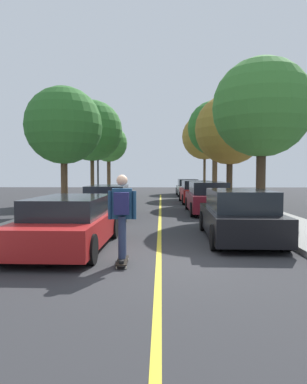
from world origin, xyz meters
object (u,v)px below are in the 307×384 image
Objects in this scene: parked_car_right_nearest at (239,216)px; parked_car_right_near at (208,198)px; parked_car_right_far at (196,192)px; street_tree_left_far at (109,144)px; streetlamp at (98,148)px; street_tree_left_near at (92,131)px; street_tree_left_nearest at (64,126)px; skateboarder at (122,212)px; parked_car_left_nearest at (69,223)px; street_tree_right_nearest at (262,108)px; skateboard at (122,261)px; street_tree_right_near at (230,130)px; parked_car_right_farthest at (188,188)px; street_tree_right_far at (215,128)px; parked_car_left_near at (108,202)px; street_tree_right_farthest at (205,137)px.

parked_car_right_near reaches higher than parked_car_right_nearest.
street_tree_left_far is (-6.65, 7.58, 3.69)m from parked_car_right_far.
street_tree_left_near is at bearing 155.96° from streetlamp.
street_tree_left_nearest reaches higher than parked_car_right_nearest.
street_tree_left_near is 3.66× the size of skateboarder.
street_tree_right_nearest is (6.65, 6.86, 4.06)m from parked_car_left_nearest.
parked_car_right_nearest is at bearing 43.68° from skateboard.
street_tree_right_near is at bearing -0.77° from street_tree_left_near.
street_tree_right_nearest is at bearing -39.72° from street_tree_left_near.
street_tree_left_nearest is 0.97× the size of street_tree_left_far.
skateboard is at bearing -76.95° from street_tree_left_near.
parked_car_right_nearest is at bearing -111.03° from street_tree_right_nearest.
street_tree_right_far is (2.15, -0.69, 4.82)m from parked_car_right_farthest.
parked_car_right_nearest is 14.45m from streetlamp.
parked_car_left_near is 8.15m from skateboard.
parked_car_right_nearest is 0.79× the size of street_tree_left_nearest.
street_tree_left_far is at bearing 116.42° from parked_car_right_near.
street_tree_right_near is 6.35m from street_tree_right_far.
street_tree_left_near is at bearing 98.62° from parked_car_left_nearest.
parked_car_left_near is (-0.00, 6.40, 0.02)m from parked_car_left_nearest.
skateboard is at bearing -97.55° from parked_car_right_farthest.
street_tree_left_far is 6.89× the size of skateboard.
street_tree_right_far reaches higher than parked_car_right_near.
street_tree_left_far is (-2.15, 15.04, 3.72)m from parked_car_left_near.
street_tree_right_farthest is (0.00, 6.91, 0.02)m from street_tree_right_far.
street_tree_left_far is (-6.65, 0.40, 3.71)m from parked_car_right_farthest.
parked_car_right_near is 7.49m from street_tree_right_near.
street_tree_right_near is (8.80, -7.38, 0.25)m from street_tree_left_far.
parked_car_left_nearest is 14.88m from street_tree_left_near.
street_tree_right_near reaches higher than parked_car_right_near.
parked_car_left_near is 0.99× the size of parked_car_right_near.
street_tree_left_nearest is 8.85m from street_tree_right_nearest.
parked_car_left_near is 1.02× the size of parked_car_right_nearest.
street_tree_left_nearest is (-2.15, 1.06, 3.38)m from parked_car_left_near.
parked_car_right_far is 15.75m from skateboard.
street_tree_right_near is at bearing 64.68° from parked_car_left_nearest.
parked_car_right_nearest is 13.55m from street_tree_right_near.
skateboarder reaches higher than parked_car_right_far.
street_tree_right_nearest is (2.15, -1.18, 4.00)m from parked_car_right_near.
street_tree_left_near is 11.44m from street_tree_right_nearest.
street_tree_right_nearest is at bearing -81.39° from parked_car_right_farthest.
street_tree_right_far is (2.15, 6.50, 4.80)m from parked_car_right_far.
parked_car_right_near is at bearing 5.00° from street_tree_left_nearest.
street_tree_right_far is (8.80, 6.18, 0.90)m from street_tree_left_near.
street_tree_left_near reaches higher than parked_car_left_near.
parked_car_right_farthest is at bearing -109.03° from street_tree_right_farthest.
parked_car_right_near is at bearing 72.76° from skateboarder.
street_tree_left_nearest is 10.54m from skateboard.
parked_car_right_near is at bearing -90.00° from parked_car_right_far.
street_tree_left_nearest reaches higher than skateboard.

